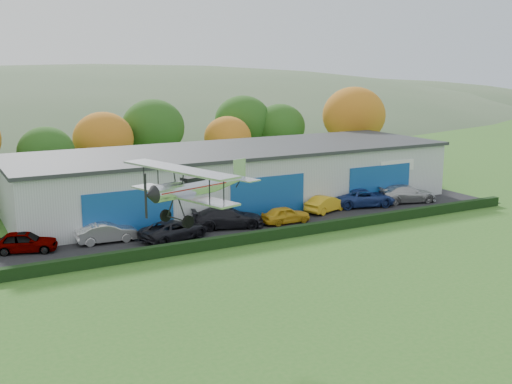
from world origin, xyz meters
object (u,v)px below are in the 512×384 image
biplane (194,185)px  car_6 (363,198)px  car_7 (406,194)px  car_5 (326,204)px  car_4 (286,215)px  car_2 (174,230)px  car_3 (228,217)px  car_1 (107,233)px  hangar (236,176)px  car_0 (24,242)px

biplane → car_6: bearing=17.3°
car_6 → car_7: bearing=-83.3°
car_5 → car_4: bearing=89.6°
car_2 → car_3: size_ratio=0.94×
car_6 → car_1: bearing=105.0°
car_5 → car_6: car_6 is taller
hangar → car_4: size_ratio=9.92×
car_3 → car_6: car_3 is taller
car_1 → car_3: size_ratio=0.77×
hangar → biplane: 26.43m
car_3 → car_7: bearing=-72.6°
car_3 → car_7: (18.77, 0.21, -0.01)m
hangar → car_1: 15.61m
hangar → car_6: (9.79, -6.42, -1.80)m
car_3 → car_5: size_ratio=1.30×
car_0 → car_1: car_0 is taller
hangar → car_6: size_ratio=6.98×
car_2 → car_6: 19.27m
car_7 → car_0: bearing=102.1°
car_1 → biplane: 16.78m
car_3 → biplane: (-9.08, -15.07, 6.10)m
car_7 → biplane: size_ratio=0.76×
car_1 → car_4: size_ratio=1.08×
biplane → car_5: bearing=22.5°
car_1 → car_5: (19.52, 0.14, -0.00)m
car_0 → car_7: size_ratio=0.78×
car_3 → car_0: bearing=103.6°
car_1 → car_5: car_1 is taller
car_6 → car_7: size_ratio=1.03×
car_1 → car_6: car_6 is taller
car_4 → hangar: bearing=3.3°
car_3 → car_4: car_3 is taller
biplane → car_7: bearing=11.7°
car_3 → car_6: 14.21m
car_5 → car_7: bearing=-111.1°
car_3 → biplane: biplane is taller
car_0 → car_6: bearing=-71.5°
car_2 → biplane: bearing=146.0°
car_2 → hangar: bearing=-65.5°
car_2 → car_7: car_7 is taller
hangar → car_5: 8.83m
car_4 → car_5: 5.43m
car_0 → car_3: bearing=-74.6°
car_1 → car_2: 4.89m
hangar → car_0: size_ratio=9.26×
car_3 → car_7: car_3 is taller
car_2 → car_7: 23.79m
car_4 → car_5: (5.17, 1.66, 0.03)m
car_1 → car_3: car_3 is taller
car_3 → car_5: bearing=-69.5°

